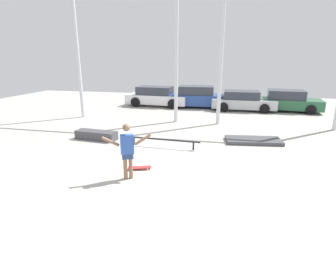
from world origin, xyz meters
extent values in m
plane|color=#B2ADA3|center=(0.00, 0.00, 0.00)|extent=(36.00, 36.00, 0.00)
cylinder|color=#8C664C|center=(-1.22, -1.08, 0.39)|extent=(0.11, 0.11, 0.78)
cylinder|color=#8C664C|center=(-1.08, -1.02, 0.39)|extent=(0.11, 0.11, 0.78)
cube|color=navy|center=(-1.15, -1.05, 0.72)|extent=(0.36, 0.30, 0.17)
cube|color=#3359B2|center=(-1.15, -1.05, 1.07)|extent=(0.42, 0.33, 0.57)
sphere|color=#8C664C|center=(-1.15, -1.05, 1.56)|extent=(0.22, 0.22, 0.22)
cylinder|color=#8C664C|center=(-1.56, -1.24, 1.18)|extent=(0.48, 0.29, 0.34)
cylinder|color=#8C664C|center=(-0.74, -0.86, 1.18)|extent=(0.48, 0.29, 0.34)
cube|color=red|center=(-1.04, -0.36, 0.07)|extent=(0.77, 0.43, 0.01)
cylinder|color=silver|center=(-0.83, -0.18, 0.03)|extent=(0.06, 0.05, 0.05)
cylinder|color=silver|center=(-0.76, -0.38, 0.03)|extent=(0.06, 0.05, 0.05)
cylinder|color=silver|center=(-1.31, -0.33, 0.03)|extent=(0.06, 0.05, 0.05)
cylinder|color=silver|center=(-1.24, -0.54, 0.03)|extent=(0.06, 0.05, 0.05)
cube|color=#47474C|center=(-3.93, 2.34, 0.19)|extent=(1.89, 0.72, 0.38)
cube|color=#47474C|center=(2.77, 3.40, 0.07)|extent=(2.39, 1.31, 0.15)
cylinder|color=black|center=(-0.82, 1.91, 0.33)|extent=(3.01, 0.19, 0.06)
cylinder|color=black|center=(-2.06, 1.96, 0.16)|extent=(0.07, 0.07, 0.33)
cylinder|color=black|center=(0.41, 1.85, 0.16)|extent=(0.07, 0.07, 0.33)
cylinder|color=silver|center=(-6.88, 6.38, 3.41)|extent=(0.20, 0.20, 6.82)
cylinder|color=silver|center=(-1.16, 6.38, 3.41)|extent=(0.20, 0.20, 6.82)
cylinder|color=silver|center=(1.16, 6.38, 3.41)|extent=(0.20, 0.20, 6.82)
cube|color=white|center=(-3.47, 11.07, 0.52)|extent=(4.65, 1.95, 0.66)
cube|color=#2D333D|center=(-3.65, 11.08, 1.15)|extent=(2.60, 1.68, 0.59)
cylinder|color=black|center=(-2.01, 11.78, 0.35)|extent=(0.71, 0.27, 0.69)
cylinder|color=black|center=(-2.11, 10.17, 0.35)|extent=(0.71, 0.27, 0.69)
cylinder|color=black|center=(-4.82, 11.97, 0.35)|extent=(0.71, 0.27, 0.69)
cylinder|color=black|center=(-4.93, 10.36, 0.35)|extent=(0.71, 0.27, 0.69)
cube|color=#284793|center=(-0.43, 11.25, 0.56)|extent=(4.52, 2.01, 0.75)
cube|color=#2D333D|center=(-0.60, 11.24, 1.23)|extent=(2.53, 1.75, 0.59)
cylinder|color=black|center=(0.89, 12.19, 0.34)|extent=(0.69, 0.26, 0.68)
cylinder|color=black|center=(0.99, 10.48, 0.34)|extent=(0.69, 0.26, 0.68)
cylinder|color=black|center=(-1.85, 12.03, 0.34)|extent=(0.69, 0.26, 0.68)
cylinder|color=black|center=(-1.75, 10.32, 0.34)|extent=(0.69, 0.26, 0.68)
cube|color=#B7BABF|center=(2.70, 10.80, 0.48)|extent=(4.18, 1.82, 0.61)
cube|color=#2D333D|center=(2.53, 10.80, 1.05)|extent=(2.30, 1.67, 0.53)
cylinder|color=black|center=(3.99, 11.69, 0.31)|extent=(0.62, 0.22, 0.62)
cylinder|color=black|center=(3.99, 9.92, 0.31)|extent=(0.62, 0.22, 0.62)
cylinder|color=black|center=(1.40, 11.69, 0.31)|extent=(0.62, 0.22, 0.62)
cylinder|color=black|center=(1.40, 9.92, 0.31)|extent=(0.62, 0.22, 0.62)
cube|color=#28603D|center=(5.61, 11.17, 0.49)|extent=(4.32, 2.21, 0.65)
cube|color=#2D333D|center=(5.44, 11.19, 1.10)|extent=(2.44, 1.89, 0.58)
cylinder|color=black|center=(6.97, 11.95, 0.30)|extent=(0.63, 0.28, 0.61)
cylinder|color=black|center=(6.81, 10.16, 0.30)|extent=(0.63, 0.28, 0.61)
cylinder|color=black|center=(4.40, 12.18, 0.30)|extent=(0.63, 0.28, 0.61)
cylinder|color=black|center=(4.24, 10.40, 0.30)|extent=(0.63, 0.28, 0.61)
camera|label=1|loc=(1.54, -7.73, 3.42)|focal=28.00mm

